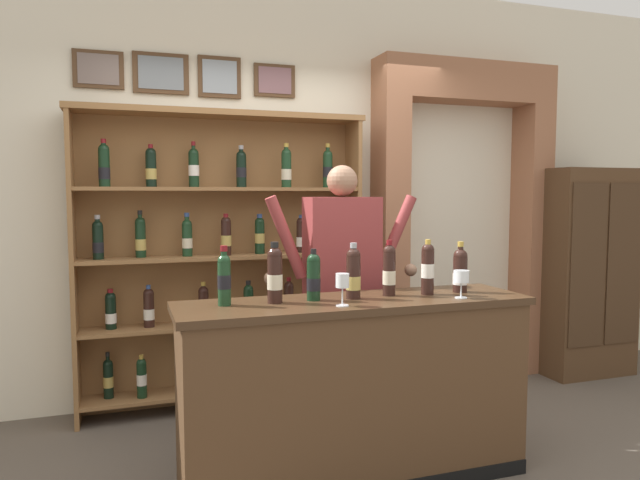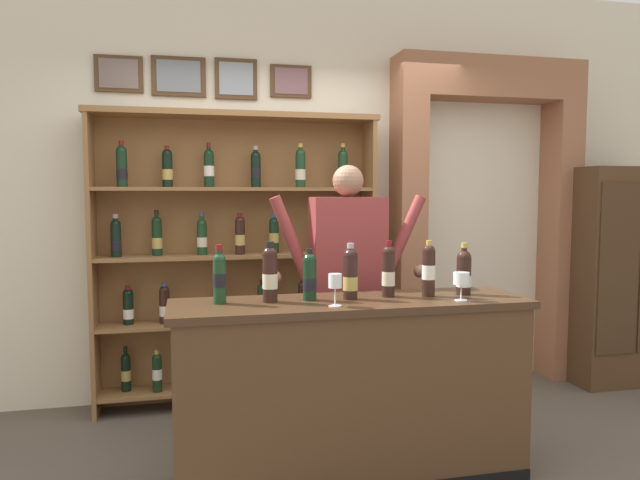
% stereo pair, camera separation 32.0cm
% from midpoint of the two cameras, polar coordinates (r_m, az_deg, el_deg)
% --- Properties ---
extents(back_wall, '(12.00, 0.19, 3.17)m').
position_cam_midpoint_polar(back_wall, '(4.50, -1.17, 5.19)').
color(back_wall, beige).
rests_on(back_wall, ground).
extents(wine_shelf, '(2.04, 0.30, 2.11)m').
position_cam_midpoint_polar(wine_shelf, '(4.22, -6.02, -1.24)').
color(wine_shelf, olive).
rests_on(wine_shelf, ground).
extents(archway_doorway, '(1.55, 0.45, 2.59)m').
position_cam_midpoint_polar(archway_doorway, '(4.94, 17.39, 3.40)').
color(archway_doorway, '#9E6647').
rests_on(archway_doorway, ground).
extents(side_cabinet, '(0.77, 0.47, 1.75)m').
position_cam_midpoint_polar(side_cabinet, '(5.35, 28.82, -3.09)').
color(side_cabinet, '#4C331E').
rests_on(side_cabinet, ground).
extents(tasting_counter, '(1.89, 0.52, 0.98)m').
position_cam_midpoint_polar(tasting_counter, '(3.18, 6.09, -14.67)').
color(tasting_counter, '#4C331E').
rests_on(tasting_counter, ground).
extents(shopkeeper, '(1.01, 0.22, 1.71)m').
position_cam_midpoint_polar(shopkeeper, '(3.58, 5.32, -2.96)').
color(shopkeeper, '#2D3347').
rests_on(shopkeeper, ground).
extents(tasting_bottle_bianco, '(0.07, 0.07, 0.30)m').
position_cam_midpoint_polar(tasting_bottle_bianco, '(2.94, -6.84, -3.58)').
color(tasting_bottle_bianco, '#19381E').
rests_on(tasting_bottle_bianco, tasting_counter).
extents(tasting_bottle_super_tuscan, '(0.08, 0.08, 0.31)m').
position_cam_midpoint_polar(tasting_bottle_super_tuscan, '(2.96, -1.88, -3.31)').
color(tasting_bottle_super_tuscan, black).
rests_on(tasting_bottle_super_tuscan, tasting_counter).
extents(tasting_bottle_prosecco, '(0.07, 0.07, 0.27)m').
position_cam_midpoint_polar(tasting_bottle_prosecco, '(3.02, 2.01, -3.63)').
color(tasting_bottle_prosecco, black).
rests_on(tasting_bottle_prosecco, tasting_counter).
extents(tasting_bottle_chianti, '(0.08, 0.08, 0.30)m').
position_cam_midpoint_polar(tasting_bottle_chianti, '(3.06, 6.02, -3.33)').
color(tasting_bottle_chianti, black).
rests_on(tasting_bottle_chianti, tasting_counter).
extents(tasting_bottle_brunello, '(0.07, 0.07, 0.31)m').
position_cam_midpoint_polar(tasting_bottle_brunello, '(3.16, 9.67, -3.02)').
color(tasting_bottle_brunello, black).
rests_on(tasting_bottle_brunello, tasting_counter).
extents(tasting_bottle_vin_santo, '(0.07, 0.07, 0.31)m').
position_cam_midpoint_polar(tasting_bottle_vin_santo, '(3.21, 13.50, -2.82)').
color(tasting_bottle_vin_santo, black).
rests_on(tasting_bottle_vin_santo, tasting_counter).
extents(tasting_bottle_grappa, '(0.08, 0.08, 0.29)m').
position_cam_midpoint_polar(tasting_bottle_grappa, '(3.32, 16.71, -3.07)').
color(tasting_bottle_grappa, black).
rests_on(tasting_bottle_grappa, tasting_counter).
extents(wine_glass_right, '(0.08, 0.08, 0.15)m').
position_cam_midpoint_polar(wine_glass_right, '(3.13, 16.65, -3.82)').
color(wine_glass_right, silver).
rests_on(wine_glass_right, tasting_counter).
extents(wine_glass_spare, '(0.07, 0.07, 0.16)m').
position_cam_midpoint_polar(wine_glass_spare, '(2.86, 4.71, -4.29)').
color(wine_glass_spare, silver).
rests_on(wine_glass_spare, tasting_counter).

